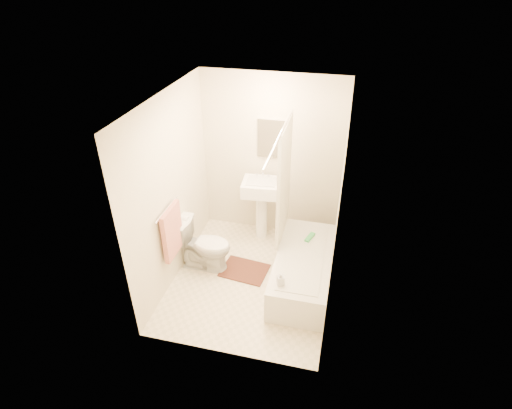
% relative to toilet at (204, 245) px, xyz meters
% --- Properties ---
extents(floor, '(2.40, 2.40, 0.00)m').
position_rel_toilet_xyz_m(floor, '(0.67, -0.10, -0.36)').
color(floor, beige).
rests_on(floor, ground).
extents(ceiling, '(2.40, 2.40, 0.00)m').
position_rel_toilet_xyz_m(ceiling, '(0.67, -0.10, 2.04)').
color(ceiling, white).
rests_on(ceiling, ground).
extents(wall_back, '(2.00, 0.02, 2.40)m').
position_rel_toilet_xyz_m(wall_back, '(0.67, 1.10, 0.84)').
color(wall_back, beige).
rests_on(wall_back, ground).
extents(wall_left, '(0.02, 2.40, 2.40)m').
position_rel_toilet_xyz_m(wall_left, '(-0.33, -0.10, 0.84)').
color(wall_left, beige).
rests_on(wall_left, ground).
extents(wall_right, '(0.02, 2.40, 2.40)m').
position_rel_toilet_xyz_m(wall_right, '(1.67, -0.10, 0.84)').
color(wall_right, beige).
rests_on(wall_right, ground).
extents(mirror, '(0.40, 0.03, 0.55)m').
position_rel_toilet_xyz_m(mirror, '(0.67, 1.08, 1.14)').
color(mirror, white).
rests_on(mirror, wall_back).
extents(curtain_rod, '(0.03, 1.70, 0.03)m').
position_rel_toilet_xyz_m(curtain_rod, '(0.97, -0.00, 1.64)').
color(curtain_rod, silver).
rests_on(curtain_rod, wall_back).
extents(shower_curtain, '(0.04, 0.80, 1.55)m').
position_rel_toilet_xyz_m(shower_curtain, '(0.97, 0.40, 0.86)').
color(shower_curtain, silver).
rests_on(shower_curtain, curtain_rod).
extents(towel_bar, '(0.02, 0.60, 0.02)m').
position_rel_toilet_xyz_m(towel_bar, '(-0.29, -0.35, 0.74)').
color(towel_bar, silver).
rests_on(towel_bar, wall_left).
extents(towel, '(0.06, 0.45, 0.66)m').
position_rel_toilet_xyz_m(towel, '(-0.26, -0.35, 0.42)').
color(towel, '#CC7266').
rests_on(towel, towel_bar).
extents(toilet_paper, '(0.11, 0.12, 0.12)m').
position_rel_toilet_xyz_m(toilet_paper, '(-0.26, 0.02, 0.34)').
color(toilet_paper, white).
rests_on(toilet_paper, wall_left).
extents(toilet, '(0.74, 0.42, 0.72)m').
position_rel_toilet_xyz_m(toilet, '(0.00, 0.00, 0.00)').
color(toilet, white).
rests_on(toilet, floor).
extents(sink, '(0.57, 0.47, 1.04)m').
position_rel_toilet_xyz_m(sink, '(0.59, 0.85, 0.16)').
color(sink, white).
rests_on(sink, floor).
extents(bathtub, '(0.68, 1.56, 0.44)m').
position_rel_toilet_xyz_m(bathtub, '(1.33, -0.02, -0.14)').
color(bathtub, silver).
rests_on(bathtub, floor).
extents(bath_mat, '(0.65, 0.52, 0.02)m').
position_rel_toilet_xyz_m(bath_mat, '(0.55, 0.02, -0.35)').
color(bath_mat, '#4A271D').
rests_on(bath_mat, floor).
extents(soap_bottle, '(0.10, 0.10, 0.17)m').
position_rel_toilet_xyz_m(soap_bottle, '(1.14, -0.59, 0.16)').
color(soap_bottle, white).
rests_on(soap_bottle, bathtub).
extents(scrub_brush, '(0.13, 0.22, 0.04)m').
position_rel_toilet_xyz_m(scrub_brush, '(1.36, 0.36, 0.10)').
color(scrub_brush, '#40B757').
rests_on(scrub_brush, bathtub).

